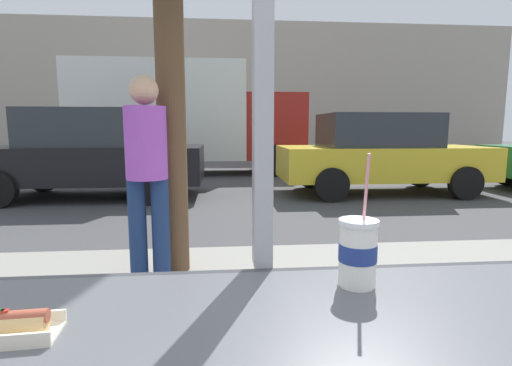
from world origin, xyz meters
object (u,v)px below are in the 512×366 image
(pedestrian, at_px, (147,167))
(box_truck, at_px, (184,116))
(parked_car_yellow, at_px, (380,153))
(soda_cup_right, at_px, (358,251))
(parked_car_black, at_px, (92,154))

(pedestrian, bearing_deg, box_truck, 93.32)
(parked_car_yellow, height_order, pedestrian, pedestrian)
(soda_cup_right, height_order, pedestrian, pedestrian)
(soda_cup_right, distance_m, pedestrian, 2.39)
(box_truck, bearing_deg, parked_car_black, -109.31)
(parked_car_black, bearing_deg, soda_cup_right, -67.81)
(soda_cup_right, relative_size, parked_car_yellow, 0.08)
(pedestrian, bearing_deg, parked_car_yellow, 50.71)
(parked_car_black, relative_size, pedestrian, 2.60)
(box_truck, distance_m, pedestrian, 8.83)
(parked_car_black, distance_m, pedestrian, 5.11)
(soda_cup_right, relative_size, pedestrian, 0.20)
(soda_cup_right, relative_size, parked_car_black, 0.08)
(soda_cup_right, distance_m, parked_car_yellow, 7.55)
(soda_cup_right, bearing_deg, parked_car_black, 112.19)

